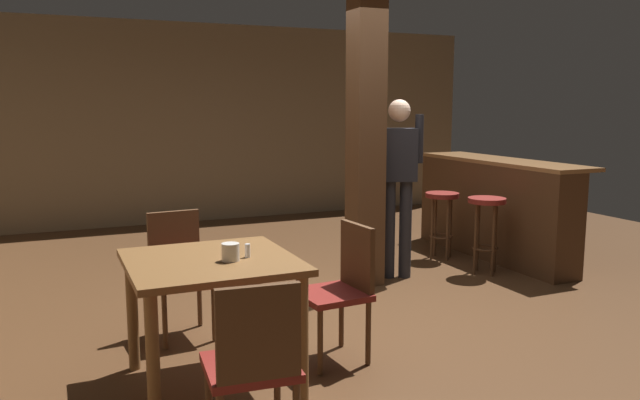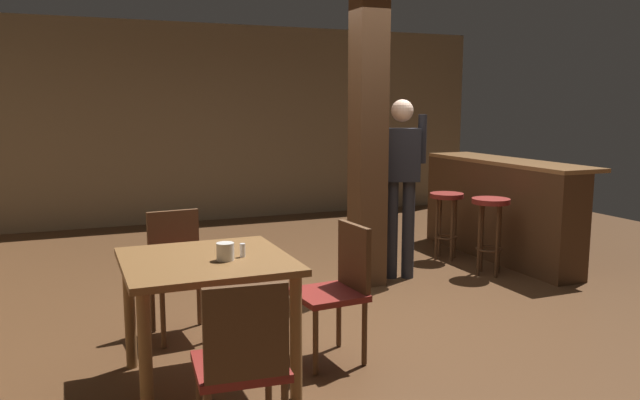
# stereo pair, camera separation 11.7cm
# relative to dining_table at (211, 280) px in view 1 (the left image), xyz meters

# --- Properties ---
(ground_plane) EXTENTS (10.80, 10.80, 0.00)m
(ground_plane) POSITION_rel_dining_table_xyz_m (1.48, 0.88, -0.65)
(ground_plane) COLOR #4C301C
(wall_back) EXTENTS (8.00, 0.10, 2.80)m
(wall_back) POSITION_rel_dining_table_xyz_m (1.48, 5.38, 0.75)
(wall_back) COLOR #756047
(wall_back) RESTS_ON ground_plane
(pillar) EXTENTS (0.28, 0.28, 2.80)m
(pillar) POSITION_rel_dining_table_xyz_m (1.83, 1.54, 0.75)
(pillar) COLOR #4C301C
(pillar) RESTS_ON ground_plane
(dining_table) EXTENTS (0.96, 0.96, 0.78)m
(dining_table) POSITION_rel_dining_table_xyz_m (0.00, 0.00, 0.00)
(dining_table) COLOR brown
(dining_table) RESTS_ON ground_plane
(chair_south) EXTENTS (0.46, 0.46, 0.89)m
(chair_south) POSITION_rel_dining_table_xyz_m (-0.03, -0.92, -0.14)
(chair_south) COLOR maroon
(chair_south) RESTS_ON ground_plane
(chair_north) EXTENTS (0.45, 0.45, 0.89)m
(chair_north) POSITION_rel_dining_table_xyz_m (-0.02, 0.91, -0.14)
(chair_north) COLOR maroon
(chair_north) RESTS_ON ground_plane
(chair_east) EXTENTS (0.45, 0.45, 0.89)m
(chair_east) POSITION_rel_dining_table_xyz_m (0.87, 0.04, -0.14)
(chair_east) COLOR maroon
(chair_east) RESTS_ON ground_plane
(napkin_cup) EXTENTS (0.10, 0.10, 0.10)m
(napkin_cup) POSITION_rel_dining_table_xyz_m (0.09, -0.10, 0.18)
(napkin_cup) COLOR beige
(napkin_cup) RESTS_ON dining_table
(salt_shaker) EXTENTS (0.03, 0.03, 0.08)m
(salt_shaker) POSITION_rel_dining_table_xyz_m (0.21, -0.06, 0.17)
(salt_shaker) COLOR silver
(salt_shaker) RESTS_ON dining_table
(standing_person) EXTENTS (0.46, 0.31, 1.72)m
(standing_person) POSITION_rel_dining_table_xyz_m (2.22, 1.60, 0.35)
(standing_person) COLOR black
(standing_person) RESTS_ON ground_plane
(bar_counter) EXTENTS (0.56, 2.27, 1.08)m
(bar_counter) POSITION_rel_dining_table_xyz_m (3.61, 1.90, -0.10)
(bar_counter) COLOR brown
(bar_counter) RESTS_ON ground_plane
(bar_stool_near) EXTENTS (0.37, 0.37, 0.76)m
(bar_stool_near) POSITION_rel_dining_table_xyz_m (3.09, 1.36, -0.07)
(bar_stool_near) COLOR maroon
(bar_stool_near) RESTS_ON ground_plane
(bar_stool_mid) EXTENTS (0.36, 0.36, 0.73)m
(bar_stool_mid) POSITION_rel_dining_table_xyz_m (3.05, 2.06, -0.10)
(bar_stool_mid) COLOR maroon
(bar_stool_mid) RESTS_ON ground_plane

